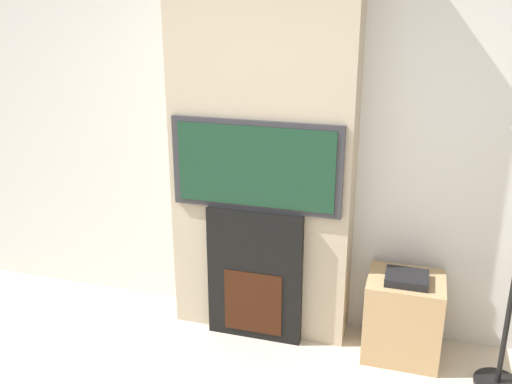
{
  "coord_description": "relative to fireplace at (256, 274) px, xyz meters",
  "views": [
    {
      "loc": [
        0.96,
        -1.49,
        2.18
      ],
      "look_at": [
        0.0,
        1.72,
        1.01
      ],
      "focal_mm": 40.0,
      "sensor_mm": 36.0,
      "label": 1
    }
  ],
  "objects": [
    {
      "name": "media_stand",
      "position": [
        0.95,
        0.04,
        -0.17
      ],
      "size": [
        0.46,
        0.4,
        0.58
      ],
      "color": "tan",
      "rests_on": "ground_plane"
    },
    {
      "name": "fireplace",
      "position": [
        0.0,
        0.0,
        0.0
      ],
      "size": [
        0.63,
        0.15,
        0.9
      ],
      "color": "black",
      "rests_on": "ground_plane"
    },
    {
      "name": "television",
      "position": [
        0.0,
        -0.0,
        0.74
      ],
      "size": [
        1.08,
        0.07,
        0.57
      ],
      "color": "#2D2D33",
      "rests_on": "fireplace"
    },
    {
      "name": "wall_back",
      "position": [
        0.0,
        0.32,
        0.9
      ],
      "size": [
        6.0,
        0.06,
        2.7
      ],
      "color": "silver",
      "rests_on": "ground_plane"
    },
    {
      "name": "chimney_breast",
      "position": [
        0.0,
        0.14,
        0.9
      ],
      "size": [
        1.17,
        0.28,
        2.7
      ],
      "color": "tan",
      "rests_on": "ground_plane"
    }
  ]
}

